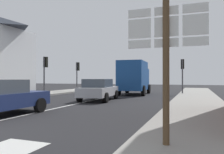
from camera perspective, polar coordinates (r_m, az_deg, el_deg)
The scene contains 10 objects.
ground_plane at distance 15.93m, azimuth -4.53°, elevation -5.79°, with size 80.00×80.00×0.00m, color #232326.
sidewalk_right at distance 12.49m, azimuth 20.62°, elevation -6.98°, with size 3.05×44.00×0.14m, color gray.
lane_centre_stripe at distance 12.43m, azimuth -12.32°, elevation -7.32°, with size 0.16×12.00×0.01m, color silver.
sedan_near at distance 10.26m, azimuth -26.33°, elevation -4.56°, with size 1.97×4.20×1.47m.
sedan_far at distance 15.64m, azimuth -3.35°, elevation -3.10°, with size 2.29×4.35×1.47m.
delivery_truck at distance 21.25m, azimuth 5.54°, elevation 0.05°, with size 2.72×5.11×3.05m.
route_sign_post at distance 4.94m, azimuth 13.39°, elevation 5.20°, with size 1.66×0.14×3.20m.
traffic_light_far_left at distance 25.17m, azimuth -8.63°, elevation 1.72°, with size 0.30×0.49×3.25m.
traffic_light_far_right at distance 22.11m, azimuth 17.24°, elevation 2.07°, with size 0.30×0.49×3.28m.
traffic_light_near_left at distance 20.37m, azimuth -16.39°, elevation 2.43°, with size 0.30×0.49×3.36m.
Camera 1 is at (6.63, -4.41, 1.53)m, focal length 36.52 mm.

